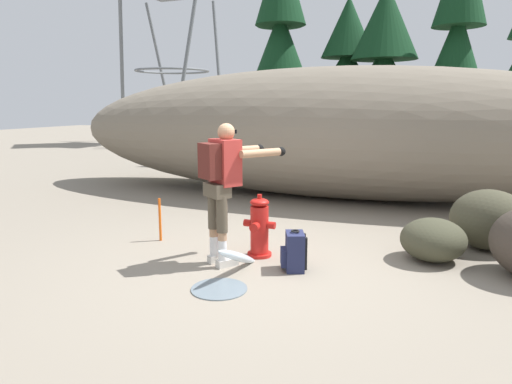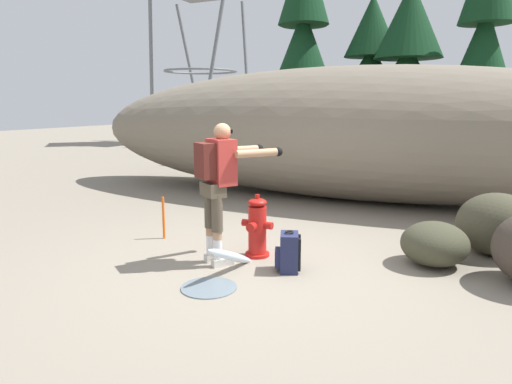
% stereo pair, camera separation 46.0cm
% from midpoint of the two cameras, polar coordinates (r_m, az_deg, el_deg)
% --- Properties ---
extents(ground_plane, '(56.00, 56.00, 0.04)m').
position_cam_midpoint_polar(ground_plane, '(5.59, -2.06, -8.97)').
color(ground_plane, gray).
extents(dirt_embankment, '(12.07, 3.20, 2.60)m').
position_cam_midpoint_polar(dirt_embankment, '(9.41, 8.58, 7.24)').
color(dirt_embankment, '#756B5B').
rests_on(dirt_embankment, ground_plane).
extents(fire_hydrant, '(0.41, 0.35, 0.79)m').
position_cam_midpoint_polar(fire_hydrant, '(5.73, -1.89, -4.48)').
color(fire_hydrant, red).
rests_on(fire_hydrant, ground_plane).
extents(hydrant_water_jet, '(0.58, 1.30, 0.52)m').
position_cam_midpoint_polar(hydrant_water_jet, '(5.11, -5.42, -9.03)').
color(hydrant_water_jet, silver).
rests_on(hydrant_water_jet, ground_plane).
extents(utility_worker, '(0.86, 1.02, 1.66)m').
position_cam_midpoint_polar(utility_worker, '(5.33, -6.44, 1.96)').
color(utility_worker, beige).
rests_on(utility_worker, ground_plane).
extents(spare_backpack, '(0.35, 0.35, 0.47)m').
position_cam_midpoint_polar(spare_backpack, '(5.30, 2.26, -7.42)').
color(spare_backpack, '#23284C').
rests_on(spare_backpack, ground_plane).
extents(boulder_large, '(1.07, 0.95, 0.79)m').
position_cam_midpoint_polar(boulder_large, '(6.60, 25.13, -3.14)').
color(boulder_large, '#454331').
rests_on(boulder_large, ground_plane).
extents(boulder_mid, '(1.02, 1.03, 0.52)m').
position_cam_midpoint_polar(boulder_mid, '(5.91, 19.01, -5.62)').
color(boulder_mid, '#3F3F2D').
rests_on(boulder_mid, ground_plane).
extents(pine_tree_far_left, '(2.34, 2.34, 7.07)m').
position_cam_midpoint_polar(pine_tree_far_left, '(16.13, 2.09, 18.16)').
color(pine_tree_far_left, '#47331E').
rests_on(pine_tree_far_left, ground_plane).
extents(pine_tree_left, '(2.39, 2.39, 6.78)m').
position_cam_midpoint_polar(pine_tree_left, '(14.84, 2.10, 18.25)').
color(pine_tree_left, '#47331E').
rests_on(pine_tree_left, ground_plane).
extents(pine_tree_center, '(2.45, 2.45, 4.99)m').
position_cam_midpoint_polar(pine_tree_center, '(14.53, 10.28, 14.83)').
color(pine_tree_center, '#47331E').
rests_on(pine_tree_center, ground_plane).
extents(pine_tree_right, '(2.81, 2.81, 5.10)m').
position_cam_midpoint_polar(pine_tree_right, '(13.66, 14.51, 14.13)').
color(pine_tree_right, '#47331E').
rests_on(pine_tree_right, ground_plane).
extents(pine_tree_far_right, '(2.03, 2.03, 6.26)m').
position_cam_midpoint_polar(pine_tree_far_right, '(13.32, 22.68, 16.57)').
color(pine_tree_far_right, '#47331E').
rests_on(pine_tree_far_right, ground_plane).
extents(survey_stake, '(0.04, 0.04, 0.60)m').
position_cam_midpoint_polar(survey_stake, '(6.56, -13.78, -3.36)').
color(survey_stake, '#E55914').
rests_on(survey_stake, ground_plane).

